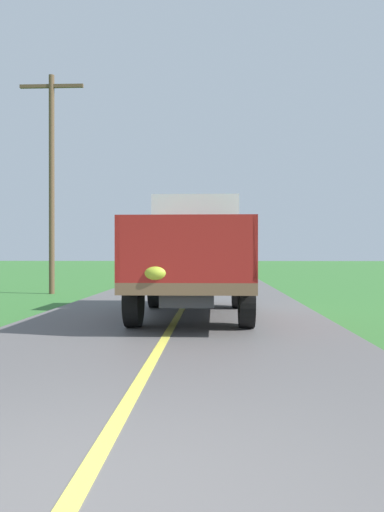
% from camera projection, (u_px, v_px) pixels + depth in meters
% --- Properties ---
extents(centre_line, '(0.14, 108.00, 0.01)m').
position_uv_depth(centre_line, '(68.00, 506.00, 2.70)').
color(centre_line, '#E0D64C').
rests_on(centre_line, road_surface).
extents(banana_truck_near, '(2.38, 5.88, 2.80)m').
position_uv_depth(banana_truck_near, '(194.00, 253.00, 11.67)').
color(banana_truck_near, '#2D2D30').
rests_on(banana_truck_near, road_surface).
extents(utility_pole_roadside, '(2.32, 0.20, 7.93)m').
position_uv_depth(utility_pole_roadside, '(52.00, 175.00, 18.06)').
color(utility_pole_roadside, brown).
rests_on(utility_pole_roadside, ground).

